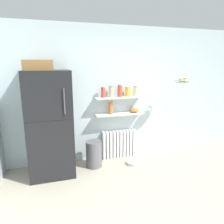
# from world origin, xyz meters

# --- Properties ---
(ground_plane) EXTENTS (7.04, 7.04, 0.00)m
(ground_plane) POSITION_xyz_m (0.00, 0.50, 0.00)
(ground_plane) COLOR #B2A893
(back_wall) EXTENTS (7.04, 0.10, 2.60)m
(back_wall) POSITION_xyz_m (0.00, 2.05, 1.30)
(back_wall) COLOR silver
(back_wall) RESTS_ON ground_plane
(refrigerator) EXTENTS (0.74, 0.70, 1.95)m
(refrigerator) POSITION_xyz_m (-1.38, 1.67, 0.93)
(refrigerator) COLOR black
(refrigerator) RESTS_ON ground_plane
(radiator) EXTENTS (0.69, 0.12, 0.57)m
(radiator) POSITION_xyz_m (-0.05, 1.92, 0.29)
(radiator) COLOR white
(radiator) RESTS_ON ground_plane
(wall_shelf_lower) EXTENTS (0.97, 0.22, 0.02)m
(wall_shelf_lower) POSITION_xyz_m (-0.05, 1.89, 0.93)
(wall_shelf_lower) COLOR white
(wall_shelf_upper) EXTENTS (0.97, 0.22, 0.02)m
(wall_shelf_upper) POSITION_xyz_m (-0.05, 1.89, 1.26)
(wall_shelf_upper) COLOR white
(storage_jar_0) EXTENTS (0.08, 0.08, 0.20)m
(storage_jar_0) POSITION_xyz_m (-0.38, 1.89, 1.37)
(storage_jar_0) COLOR #C64C38
(storage_jar_0) RESTS_ON wall_shelf_upper
(storage_jar_1) EXTENTS (0.11, 0.11, 0.21)m
(storage_jar_1) POSITION_xyz_m (-0.22, 1.89, 1.38)
(storage_jar_1) COLOR beige
(storage_jar_1) RESTS_ON wall_shelf_upper
(storage_jar_2) EXTENTS (0.09, 0.09, 0.24)m
(storage_jar_2) POSITION_xyz_m (-0.05, 1.89, 1.39)
(storage_jar_2) COLOR #C64C38
(storage_jar_2) RESTS_ON wall_shelf_upper
(storage_jar_3) EXTENTS (0.12, 0.12, 0.18)m
(storage_jar_3) POSITION_xyz_m (0.11, 1.89, 1.36)
(storage_jar_3) COLOR yellow
(storage_jar_3) RESTS_ON wall_shelf_upper
(storage_jar_4) EXTENTS (0.10, 0.10, 0.19)m
(storage_jar_4) POSITION_xyz_m (0.28, 1.89, 1.37)
(storage_jar_4) COLOR beige
(storage_jar_4) RESTS_ON wall_shelf_upper
(vase) EXTENTS (0.08, 0.08, 0.25)m
(vase) POSITION_xyz_m (-0.23, 1.89, 1.06)
(vase) COLOR #CC7033
(vase) RESTS_ON wall_shelf_lower
(shelf_bowl) EXTENTS (0.18, 0.18, 0.08)m
(shelf_bowl) POSITION_xyz_m (0.27, 1.89, 0.98)
(shelf_bowl) COLOR orange
(shelf_bowl) RESTS_ON wall_shelf_lower
(trash_bin) EXTENTS (0.29, 0.29, 0.50)m
(trash_bin) POSITION_xyz_m (-0.63, 1.67, 0.25)
(trash_bin) COLOR slate
(trash_bin) RESTS_ON ground_plane
(pet_food_bowl) EXTENTS (0.21, 0.21, 0.05)m
(pet_food_bowl) POSITION_xyz_m (0.09, 1.54, 0.03)
(pet_food_bowl) COLOR #B7B7BC
(pet_food_bowl) RESTS_ON ground_plane
(hanging_fruit_basket) EXTENTS (0.32, 0.32, 0.08)m
(hanging_fruit_basket) POSITION_xyz_m (1.07, 1.52, 1.59)
(hanging_fruit_basket) COLOR #B2B2B7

